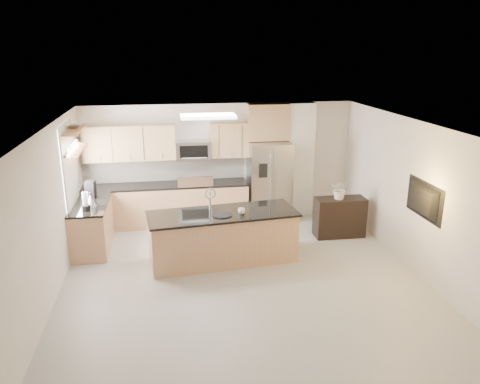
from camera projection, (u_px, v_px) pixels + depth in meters
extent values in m
plane|color=#A1A099|center=(244.00, 281.00, 7.86)|extent=(6.50, 6.50, 0.00)
cube|color=white|center=(245.00, 128.00, 7.09)|extent=(6.00, 6.50, 0.02)
cube|color=beige|center=(220.00, 162.00, 10.54)|extent=(6.00, 0.02, 2.60)
cube|color=beige|center=(303.00, 320.00, 4.41)|extent=(6.00, 0.02, 2.60)
cube|color=beige|center=(48.00, 219.00, 7.01)|extent=(0.02, 6.50, 2.60)
cube|color=beige|center=(418.00, 199.00, 7.94)|extent=(0.02, 6.50, 2.60)
cube|color=tan|center=(167.00, 205.00, 10.29)|extent=(3.55, 0.65, 0.88)
cube|color=black|center=(166.00, 185.00, 10.16)|extent=(3.55, 0.66, 0.04)
cube|color=beige|center=(165.00, 169.00, 10.37)|extent=(3.55, 0.02, 0.52)
cube|color=tan|center=(92.00, 227.00, 9.05)|extent=(0.65, 1.50, 0.88)
cube|color=black|center=(90.00, 204.00, 8.92)|extent=(0.66, 1.50, 0.04)
cube|color=black|center=(195.00, 203.00, 10.39)|extent=(0.76, 0.64, 0.90)
cube|color=black|center=(195.00, 183.00, 10.25)|extent=(0.76, 0.62, 0.03)
cube|color=#A9A9AB|center=(195.00, 182.00, 9.93)|extent=(0.76, 0.04, 0.22)
cube|color=#A97D5B|center=(130.00, 143.00, 9.92)|extent=(1.92, 0.33, 0.75)
cube|color=#A97D5B|center=(229.00, 140.00, 10.25)|extent=(0.82, 0.33, 0.75)
cube|color=#A9A9AB|center=(193.00, 150.00, 10.16)|extent=(0.76, 0.40, 0.40)
cube|color=black|center=(194.00, 152.00, 9.97)|extent=(0.60, 0.02, 0.28)
cube|color=#A9A9AB|center=(269.00, 182.00, 10.47)|extent=(0.92, 0.75, 1.78)
cube|color=gray|center=(273.00, 186.00, 10.11)|extent=(0.02, 0.01, 1.69)
cube|color=black|center=(263.00, 171.00, 9.96)|extent=(0.18, 0.03, 0.30)
cube|color=silver|center=(299.00, 160.00, 10.68)|extent=(0.60, 0.30, 2.60)
cube|color=white|center=(69.00, 167.00, 8.65)|extent=(0.03, 1.05, 1.55)
cube|color=white|center=(69.00, 167.00, 8.65)|extent=(0.03, 1.15, 1.65)
cube|color=olive|center=(75.00, 150.00, 8.67)|extent=(0.30, 1.20, 0.04)
cube|color=olive|center=(73.00, 130.00, 8.57)|extent=(0.30, 1.20, 0.04)
cube|color=white|center=(208.00, 116.00, 8.55)|extent=(1.00, 0.50, 0.06)
cube|color=tan|center=(223.00, 238.00, 8.53)|extent=(2.70, 1.17, 0.89)
cube|color=black|center=(222.00, 214.00, 8.39)|extent=(2.77, 1.24, 0.04)
cube|color=black|center=(211.00, 215.00, 8.36)|extent=(0.55, 0.40, 0.01)
cylinder|color=#A9A9AB|center=(210.00, 200.00, 8.51)|extent=(0.03, 0.03, 0.34)
torus|color=#A9A9AB|center=(210.00, 194.00, 8.41)|extent=(0.21, 0.03, 0.21)
cube|color=black|center=(340.00, 217.00, 9.66)|extent=(1.03, 0.44, 0.82)
imported|color=white|center=(242.00, 211.00, 8.31)|extent=(0.17, 0.17, 0.10)
cylinder|color=black|center=(222.00, 215.00, 8.25)|extent=(0.43, 0.43, 0.02)
cylinder|color=black|center=(86.00, 208.00, 8.51)|extent=(0.15, 0.15, 0.10)
cylinder|color=silver|center=(85.00, 199.00, 8.45)|extent=(0.11, 0.11, 0.25)
cone|color=#A9A9AB|center=(91.00, 200.00, 8.74)|extent=(0.20, 0.20, 0.22)
cylinder|color=black|center=(90.00, 194.00, 8.70)|extent=(0.04, 0.04, 0.04)
cube|color=black|center=(91.00, 189.00, 9.21)|extent=(0.20, 0.23, 0.34)
cylinder|color=#A9A9AB|center=(90.00, 194.00, 9.18)|extent=(0.11, 0.11, 0.12)
imported|color=#A9A9AB|center=(74.00, 126.00, 8.64)|extent=(0.33, 0.33, 0.08)
imported|color=silver|center=(341.00, 184.00, 9.40)|extent=(0.72, 0.68, 0.63)
imported|color=black|center=(420.00, 200.00, 7.72)|extent=(0.14, 1.08, 0.62)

